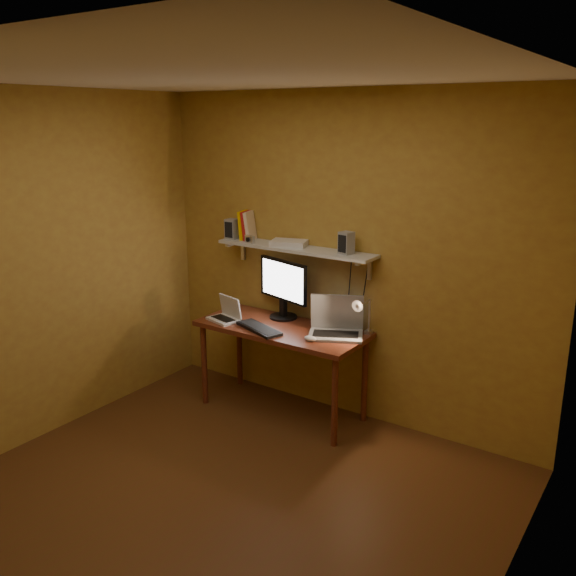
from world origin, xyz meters
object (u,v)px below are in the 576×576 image
Objects in this scene: desk at (282,337)px; desk_lamp at (363,312)px; speaker_left at (232,229)px; speaker_right at (346,243)px; monitor at (283,286)px; keyboard at (259,328)px; router at (289,243)px; wall_shelf at (295,249)px; netbook at (227,314)px; shelf_camera at (250,239)px; laptop at (336,324)px; mouse at (310,338)px.

desk_lamp is at bearing 10.81° from desk.
speaker_right is (1.11, 0.02, -0.00)m from speaker_left.
monitor is 1.20× the size of keyboard.
router is at bearing -167.67° from speaker_right.
speaker_right is at bearing -0.19° from router.
speaker_right reaches higher than wall_shelf.
netbook is 1.19m from speaker_right.
netbook is at bearing -124.30° from monitor.
shelf_camera is 0.38× the size of router.
wall_shelf is at bearing 11.23° from shelf_camera.
speaker_left is at bearing 149.61° from laptop.
keyboard is at bearing -135.34° from speaker_right.
mouse is (0.85, -0.03, -0.04)m from netbook.
desk_lamp reaches higher than keyboard.
router is (0.06, 0.00, 0.37)m from monitor.
laptop is 1.67× the size of netbook.
speaker_left is at bearing -166.57° from speaker_right.
desk is 0.49m from laptop.
speaker_left is at bearing 177.80° from desk_lamp.
keyboard is at bearing -36.30° from speaker_left.
keyboard is 0.94m from speaker_left.
speaker_left is at bearing -178.08° from router.
keyboard is 2.64× the size of speaker_left.
speaker_left is (-1.09, 0.08, 0.63)m from laptop.
monitor reaches higher than desk.
desk is at bearing -15.88° from shelf_camera.
speaker_right is at bearing 54.82° from laptop.
speaker_left is (-1.30, 0.05, 0.50)m from desk_lamp.
desk is 2.59× the size of monitor.
speaker_right reaches higher than netbook.
speaker_right reaches higher than router.
netbook is at bearing -166.43° from desk.
router reaches higher than desk.
netbook is 0.65m from shelf_camera.
shelf_camera reaches higher than wall_shelf.
desk is at bearing -72.51° from router.
keyboard is 1.20× the size of desk_lamp.
mouse is at bearing -38.66° from router.
wall_shelf is 8.21× the size of speaker_right.
desk_lamp is (1.14, 0.24, 0.15)m from netbook.
speaker_left reaches higher than keyboard.
netbook reaches higher than keyboard.
mouse is 1.03m from shelf_camera.
speaker_left reaches higher than laptop.
speaker_left is 0.60× the size of router.
shelf_camera is (0.08, 0.23, 0.60)m from netbook.
wall_shelf is 2.80× the size of laptop.
router is (0.34, 0.08, -0.01)m from shelf_camera.
desk_lamp is at bearing 40.75° from keyboard.
shelf_camera is at bearing -166.60° from router.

